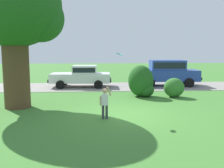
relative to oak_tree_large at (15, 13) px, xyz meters
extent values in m
plane|color=#3D752D|center=(4.78, -1.67, -4.34)|extent=(80.00, 80.00, 0.00)
cube|color=gray|center=(4.78, 6.20, -4.33)|extent=(28.00, 4.40, 0.02)
cylinder|color=#513823|center=(-0.02, -0.16, -2.68)|extent=(1.17, 1.17, 3.32)
ellipsoid|color=#1E511C|center=(-0.02, -0.16, 0.28)|extent=(4.32, 4.32, 3.67)
ellipsoid|color=#1E511C|center=(1.17, -0.16, -0.26)|extent=(2.14, 2.14, 2.14)
ellipsoid|color=#1E511C|center=(-0.62, 0.86, -0.26)|extent=(2.51, 2.51, 2.51)
ellipsoid|color=#1E511C|center=(6.20, 2.28, -3.44)|extent=(1.45, 1.43, 1.80)
ellipsoid|color=#1E511C|center=(6.47, 2.09, -3.93)|extent=(0.92, 0.92, 0.83)
ellipsoid|color=#33702B|center=(8.05, 1.91, -3.79)|extent=(1.16, 0.94, 1.09)
ellipsoid|color=#33702B|center=(8.03, 2.15, -4.05)|extent=(0.65, 0.65, 0.59)
cube|color=white|center=(2.50, 6.18, -3.66)|extent=(4.25, 1.96, 0.64)
cube|color=white|center=(2.81, 6.17, -3.06)|extent=(1.72, 1.67, 0.56)
cube|color=black|center=(2.81, 6.17, -3.06)|extent=(1.59, 1.68, 0.34)
cylinder|color=black|center=(1.17, 5.28, -4.04)|extent=(0.61, 0.24, 0.60)
cylinder|color=black|center=(1.22, 7.16, -4.04)|extent=(0.61, 0.24, 0.60)
cylinder|color=black|center=(3.77, 5.21, -4.04)|extent=(0.61, 0.24, 0.60)
cylinder|color=black|center=(3.82, 7.08, -4.04)|extent=(0.61, 0.24, 0.60)
cube|color=black|center=(0.36, 6.24, -3.82)|extent=(0.17, 1.75, 0.20)
cube|color=black|center=(4.63, 6.12, -3.82)|extent=(0.17, 1.75, 0.20)
cube|color=#28429E|center=(8.88, 6.43, -3.54)|extent=(4.57, 2.01, 0.80)
cube|color=#28429E|center=(8.88, 6.43, -2.78)|extent=(2.54, 1.71, 0.72)
cube|color=black|center=(8.88, 6.43, -2.78)|extent=(2.34, 1.73, 0.43)
cylinder|color=black|center=(7.45, 5.54, -4.00)|extent=(0.69, 0.25, 0.68)
cylinder|color=black|center=(7.52, 7.42, -4.00)|extent=(0.69, 0.25, 0.68)
cylinder|color=black|center=(10.24, 5.43, -4.00)|extent=(0.69, 0.25, 0.68)
cylinder|color=black|center=(10.31, 7.31, -4.00)|extent=(0.69, 0.25, 0.68)
cube|color=black|center=(6.59, 6.52, -3.74)|extent=(0.19, 1.75, 0.20)
cube|color=black|center=(11.17, 6.34, -3.74)|extent=(0.19, 1.75, 0.20)
cylinder|color=#383842|center=(3.91, -2.42, -4.07)|extent=(0.10, 0.10, 0.55)
cylinder|color=#383842|center=(4.05, -2.43, -4.07)|extent=(0.10, 0.10, 0.55)
cube|color=white|center=(3.98, -2.42, -3.57)|extent=(0.27, 0.18, 0.44)
sphere|color=tan|center=(3.98, -2.42, -3.23)|extent=(0.20, 0.20, 0.20)
cylinder|color=tan|center=(4.15, -2.39, -3.25)|extent=(0.21, 0.23, 0.39)
cylinder|color=tan|center=(3.82, -2.41, -3.62)|extent=(0.07, 0.07, 0.36)
cylinder|color=#1EB7B2|center=(4.55, -2.02, -1.84)|extent=(0.27, 0.28, 0.13)
cylinder|color=red|center=(4.55, -2.02, -1.83)|extent=(0.15, 0.15, 0.09)
camera|label=1|loc=(3.69, -11.96, -1.67)|focal=40.37mm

